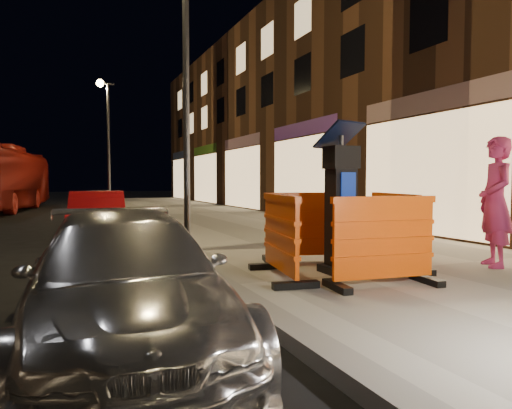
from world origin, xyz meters
name	(u,v)px	position (x,y,z in m)	size (l,w,h in m)	color
ground_plane	(229,297)	(0.00, 0.00, 0.00)	(120.00, 120.00, 0.00)	black
sidewalk	(415,272)	(3.00, 0.00, 0.07)	(6.00, 60.00, 0.15)	gray
kerb	(229,291)	(0.00, 0.00, 0.07)	(0.30, 60.00, 0.15)	slate
parking_kiosk	(341,202)	(1.74, 0.13, 1.15)	(0.63, 0.63, 2.01)	black
barrier_front	(384,242)	(1.74, -0.82, 0.71)	(1.44, 0.59, 1.12)	#DE4805
barrier_back	(307,227)	(1.74, 1.08, 0.71)	(1.44, 0.59, 1.12)	#DE4805
barrier_kerbside	(281,237)	(0.79, 0.13, 0.71)	(1.44, 0.59, 1.12)	#DE4805
barrier_bldgside	(394,230)	(2.69, 0.13, 0.71)	(1.44, 0.59, 1.12)	#DE4805
car_silver	(125,348)	(-1.43, -1.29, 0.00)	(1.63, 4.01, 1.16)	silver
car_red	(98,240)	(-1.12, 6.43, 0.00)	(1.27, 3.65, 1.20)	maroon
bus_doubledecker	(1,211)	(-4.60, 19.61, 0.00)	(2.57, 10.99, 3.06)	maroon
man	(495,202)	(4.14, -0.42, 1.14)	(0.72, 0.47, 1.98)	#9E2757
street_lamp_mid	(186,89)	(0.25, 3.00, 3.15)	(0.12, 0.12, 6.00)	#3F3F44
street_lamp_far	(109,146)	(0.25, 18.00, 3.15)	(0.12, 0.12, 6.00)	#3F3F44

